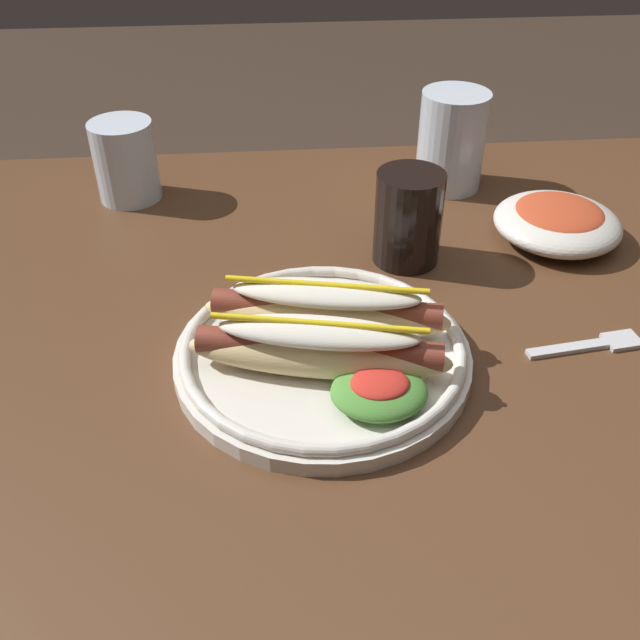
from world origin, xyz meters
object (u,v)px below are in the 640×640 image
extra_cup (452,141)px  side_bowl (558,221)px  fork (593,345)px  soda_cup (408,218)px  water_cup (126,161)px  hot_dog_plate (325,345)px

extra_cup → side_bowl: (0.10, -0.16, -0.04)m
extra_cup → side_bowl: size_ratio=0.86×
fork → soda_cup: size_ratio=1.11×
water_cup → extra_cup: (0.44, -0.00, 0.01)m
hot_dog_plate → extra_cup: bearing=61.0°
soda_cup → extra_cup: extra_cup is taller
water_cup → fork: bearing=-36.0°
fork → soda_cup: bearing=124.0°
fork → soda_cup: (-0.16, 0.18, 0.05)m
hot_dog_plate → fork: size_ratio=2.35×
side_bowl → water_cup: bearing=163.8°
extra_cup → side_bowl: bearing=-57.3°
soda_cup → extra_cup: (0.09, 0.19, 0.01)m
fork → water_cup: (-0.50, 0.36, 0.05)m
fork → soda_cup: soda_cup is taller
extra_cup → soda_cup: bearing=-116.6°
soda_cup → extra_cup: size_ratio=0.83×
fork → water_cup: 0.62m
soda_cup → side_bowl: size_ratio=0.71×
soda_cup → extra_cup: bearing=63.4°
hot_dog_plate → soda_cup: size_ratio=2.62×
hot_dog_plate → side_bowl: hot_dog_plate is taller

